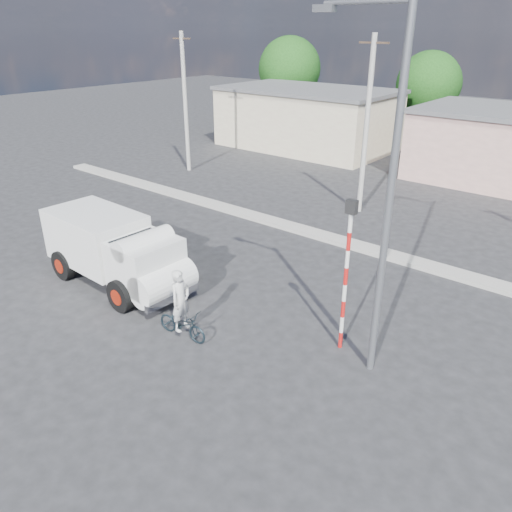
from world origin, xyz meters
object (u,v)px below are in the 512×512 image
Objects in this scene: bicycle at (182,324)px; traffic_pole at (347,264)px; cyclist at (181,309)px; truck at (117,250)px; streetlight at (384,186)px.

traffic_pole reaches higher than bicycle.
bicycle is 0.48m from cyclist.
truck is 3.48× the size of bicycle.
bicycle is at bearing -0.00° from cyclist.
bicycle is 0.19× the size of streetlight.
cyclist is 0.42× the size of traffic_pole.
traffic_pole reaches higher than truck.
cyclist is 6.59m from streetlight.
truck is 9.62m from streetlight.
truck is 8.14m from traffic_pole.
cyclist is (0.00, 0.00, 0.48)m from bicycle.
truck reaches higher than cyclist.
traffic_pole is at bearing -62.53° from bicycle.
traffic_pole is (3.79, 2.47, 1.67)m from cyclist.
streetlight reaches higher than traffic_pole.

